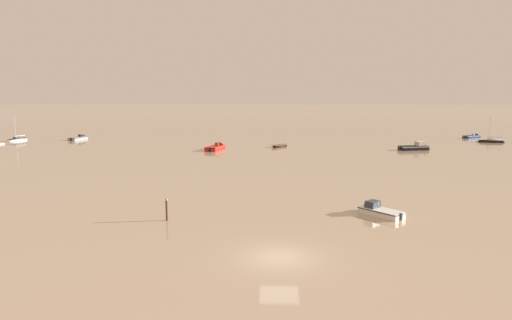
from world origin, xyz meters
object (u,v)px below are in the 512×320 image
at_px(motorboat_moored_2, 474,137).
at_px(rowboat_moored_1, 280,146).
at_px(motorboat_moored_0, 418,148).
at_px(motorboat_moored_6, 374,211).
at_px(motorboat_moored_3, 217,148).
at_px(mooring_post_left, 167,210).
at_px(sailboat_moored_0, 18,140).
at_px(motorboat_moored_5, 80,138).
at_px(sailboat_moored_1, 491,141).

height_order(motorboat_moored_2, rowboat_moored_1, motorboat_moored_2).
relative_size(motorboat_moored_0, motorboat_moored_6, 1.51).
bearing_deg(motorboat_moored_3, motorboat_moored_0, -73.55).
bearing_deg(motorboat_moored_2, motorboat_moored_6, -148.77).
xyz_separation_m(motorboat_moored_0, rowboat_moored_1, (-25.13, 3.54, -0.17)).
height_order(motorboat_moored_2, mooring_post_left, mooring_post_left).
bearing_deg(motorboat_moored_2, rowboat_moored_1, 173.96).
xyz_separation_m(sailboat_moored_0, motorboat_moored_5, (12.27, 3.39, 0.01)).
xyz_separation_m(motorboat_moored_2, sailboat_moored_0, (-101.84, -9.78, 0.01)).
bearing_deg(sailboat_moored_0, motorboat_moored_0, 99.23).
bearing_deg(motorboat_moored_3, mooring_post_left, -162.87).
bearing_deg(motorboat_moored_3, motorboat_moored_6, -140.90).
distance_m(motorboat_moored_2, sailboat_moored_0, 102.31).
distance_m(motorboat_moored_0, motorboat_moored_3, 36.75).
relative_size(motorboat_moored_2, mooring_post_left, 2.56).
bearing_deg(motorboat_moored_0, motorboat_moored_3, 167.22).
bearing_deg(motorboat_moored_0, motorboat_moored_2, 33.96).
bearing_deg(motorboat_moored_5, sailboat_moored_0, 120.46).
relative_size(motorboat_moored_3, sailboat_moored_0, 1.13).
relative_size(motorboat_moored_2, motorboat_moored_5, 0.93).
height_order(rowboat_moored_1, motorboat_moored_6, motorboat_moored_6).
bearing_deg(motorboat_moored_5, mooring_post_left, -136.03).
relative_size(motorboat_moored_0, motorboat_moored_5, 1.16).
bearing_deg(sailboat_moored_1, motorboat_moored_5, 18.89).
height_order(motorboat_moored_5, mooring_post_left, mooring_post_left).
bearing_deg(mooring_post_left, sailboat_moored_1, 46.84).
height_order(motorboat_moored_3, motorboat_moored_5, motorboat_moored_3).
distance_m(motorboat_moored_3, mooring_post_left, 45.06).
bearing_deg(motorboat_moored_0, motorboat_moored_5, 153.40).
bearing_deg(motorboat_moored_5, motorboat_moored_3, -101.69).
distance_m(sailboat_moored_1, mooring_post_left, 80.40).
bearing_deg(sailboat_moored_0, motorboat_moored_3, 91.68).
bearing_deg(sailboat_moored_1, motorboat_moored_2, -72.80).
distance_m(motorboat_moored_0, sailboat_moored_0, 82.63).
bearing_deg(motorboat_moored_3, rowboat_moored_1, -54.76).
height_order(motorboat_moored_2, sailboat_moored_1, sailboat_moored_1).
bearing_deg(motorboat_moored_6, sailboat_moored_1, -75.93).
bearing_deg(rowboat_moored_1, motorboat_moored_6, -128.29).
relative_size(motorboat_moored_2, motorboat_moored_6, 1.21).
relative_size(sailboat_moored_0, mooring_post_left, 2.77).
distance_m(motorboat_moored_0, rowboat_moored_1, 25.38).
bearing_deg(sailboat_moored_1, motorboat_moored_6, 76.82).
relative_size(motorboat_moored_0, sailboat_moored_0, 1.15).
bearing_deg(motorboat_moored_6, motorboat_moored_5, -1.00).
bearing_deg(sailboat_moored_1, sailboat_moored_0, 21.03).
height_order(rowboat_moored_1, motorboat_moored_5, motorboat_moored_5).
distance_m(motorboat_moored_3, sailboat_moored_1, 57.95).
distance_m(sailboat_moored_0, motorboat_moored_6, 84.44).
xyz_separation_m(motorboat_moored_2, rowboat_moored_1, (-45.27, -18.64, -0.06)).
distance_m(rowboat_moored_1, sailboat_moored_0, 57.26).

